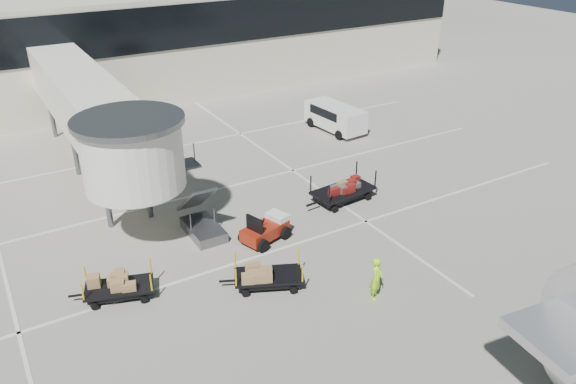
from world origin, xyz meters
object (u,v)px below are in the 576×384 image
(box_cart_near, at_px, (267,276))
(baggage_tug, at_px, (266,230))
(ground_worker, at_px, (377,278))
(minivan, at_px, (334,115))
(box_cart_far, at_px, (118,287))
(suitcase_cart, at_px, (343,191))

(box_cart_near, bearing_deg, baggage_tug, 86.94)
(ground_worker, bearing_deg, box_cart_near, 105.58)
(ground_worker, relative_size, minivan, 0.39)
(box_cart_near, height_order, box_cart_far, box_cart_near)
(suitcase_cart, bearing_deg, box_cart_near, -152.19)
(box_cart_far, xyz_separation_m, ground_worker, (8.79, -5.20, 0.41))
(box_cart_near, height_order, ground_worker, ground_worker)
(baggage_tug, xyz_separation_m, box_cart_far, (-7.13, -0.85, -0.03))
(baggage_tug, bearing_deg, ground_worker, -92.22)
(suitcase_cart, relative_size, ground_worker, 2.23)
(box_cart_near, xyz_separation_m, minivan, (12.78, 13.61, 0.54))
(box_cart_near, bearing_deg, minivan, 71.47)
(minivan, bearing_deg, suitcase_cart, -127.52)
(minivan, bearing_deg, box_cart_near, -138.40)
(ground_worker, bearing_deg, box_cart_far, 114.89)
(box_cart_near, height_order, minivan, minivan)
(baggage_tug, bearing_deg, box_cart_near, -135.27)
(box_cart_far, height_order, ground_worker, ground_worker)
(suitcase_cart, relative_size, box_cart_near, 1.22)
(suitcase_cart, height_order, ground_worker, ground_worker)
(ground_worker, height_order, minivan, ground_worker)
(box_cart_far, distance_m, minivan, 21.40)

